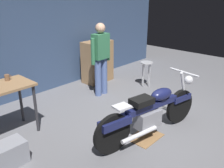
% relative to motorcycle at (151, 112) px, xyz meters
% --- Properties ---
extents(ground_plane, '(12.00, 12.00, 0.00)m').
position_rel_motorcycle_xyz_m(ground_plane, '(0.17, 0.28, -0.45)').
color(ground_plane, slate).
extents(back_wall, '(8.00, 0.12, 3.10)m').
position_rel_motorcycle_xyz_m(back_wall, '(0.17, 3.08, 1.10)').
color(back_wall, '#384C70').
rests_on(back_wall, ground_plane).
extents(motorcycle, '(2.17, 0.71, 1.00)m').
position_rel_motorcycle_xyz_m(motorcycle, '(0.00, 0.00, 0.00)').
color(motorcycle, black).
rests_on(motorcycle, ground_plane).
extents(person_standing, '(0.57, 0.23, 1.67)m').
position_rel_motorcycle_xyz_m(person_standing, '(0.70, 1.86, 0.48)').
color(person_standing, '#51669D').
rests_on(person_standing, ground_plane).
extents(shop_stool, '(0.32, 0.32, 0.64)m').
position_rel_motorcycle_xyz_m(shop_stool, '(1.86, 1.40, 0.05)').
color(shop_stool, '#B2B2B7').
rests_on(shop_stool, ground_plane).
extents(wooden_dresser, '(0.80, 0.47, 1.10)m').
position_rel_motorcycle_xyz_m(wooden_dresser, '(1.27, 2.58, 0.10)').
color(wooden_dresser, '#99724C').
rests_on(wooden_dresser, ground_plane).
extents(drip_tray, '(0.56, 0.40, 0.01)m').
position_rel_motorcycle_xyz_m(drip_tray, '(-0.10, 0.01, -0.44)').
color(drip_tray, olive).
rests_on(drip_tray, ground_plane).
extents(storage_bin, '(0.44, 0.32, 0.34)m').
position_rel_motorcycle_xyz_m(storage_bin, '(-1.95, 1.03, -0.28)').
color(storage_bin, gray).
rests_on(storage_bin, ground_plane).
extents(mug_brown_stoneware, '(0.12, 0.08, 0.11)m').
position_rel_motorcycle_xyz_m(mug_brown_stoneware, '(-1.43, 1.94, 0.50)').
color(mug_brown_stoneware, brown).
rests_on(mug_brown_stoneware, workbench).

